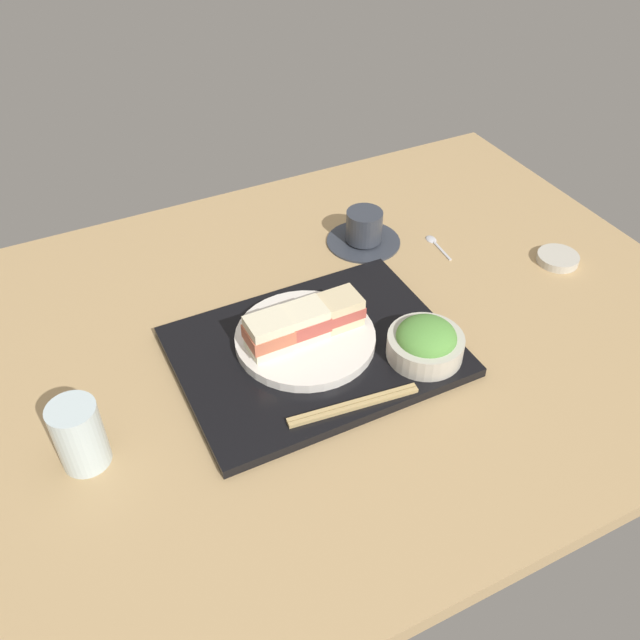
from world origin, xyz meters
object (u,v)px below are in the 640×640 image
(sandwich_plate, at_px, (305,338))
(sandwich_far, at_px, (340,310))
(sandwich_near, at_px, (269,334))
(small_sauce_dish, at_px, (558,258))
(drinking_glass, at_px, (79,435))
(salad_bowl, at_px, (426,342))
(sandwich_middle, at_px, (305,322))
(coffee_cup, at_px, (364,230))
(chopsticks_pair, at_px, (354,405))
(teaspoon, at_px, (434,241))

(sandwich_plate, bearing_deg, sandwich_far, 2.83)
(sandwich_near, bearing_deg, small_sauce_dish, 0.67)
(drinking_glass, bearing_deg, salad_bowl, -5.06)
(sandwich_plate, height_order, sandwich_middle, sandwich_middle)
(coffee_cup, bearing_deg, small_sauce_dish, -36.77)
(drinking_glass, bearing_deg, sandwich_far, 9.02)
(sandwich_plate, height_order, sandwich_far, sandwich_far)
(sandwich_middle, bearing_deg, sandwich_far, 2.83)
(sandwich_far, bearing_deg, chopsticks_pair, -110.76)
(salad_bowl, distance_m, teaspoon, 0.35)
(salad_bowl, bearing_deg, small_sauce_dish, 16.98)
(sandwich_plate, distance_m, teaspoon, 0.40)
(drinking_glass, bearing_deg, chopsticks_pair, -14.03)
(sandwich_middle, xyz_separation_m, chopsticks_pair, (0.00, -0.16, -0.04))
(sandwich_near, distance_m, sandwich_far, 0.13)
(sandwich_plate, relative_size, teaspoon, 2.50)
(sandwich_near, bearing_deg, coffee_cup, 37.40)
(salad_bowl, distance_m, drinking_glass, 0.53)
(sandwich_middle, bearing_deg, small_sauce_dish, 0.42)
(drinking_glass, bearing_deg, sandwich_plate, 10.08)
(salad_bowl, height_order, coffee_cup, salad_bowl)
(teaspoon, bearing_deg, coffee_cup, 152.61)
(salad_bowl, height_order, small_sauce_dish, salad_bowl)
(coffee_cup, bearing_deg, sandwich_middle, -136.24)
(salad_bowl, relative_size, drinking_glass, 1.14)
(sandwich_far, bearing_deg, drinking_glass, -170.98)
(sandwich_plate, bearing_deg, sandwich_middle, 135.00)
(sandwich_middle, distance_m, salad_bowl, 0.19)
(sandwich_far, bearing_deg, teaspoon, 28.29)
(sandwich_far, height_order, drinking_glass, drinking_glass)
(chopsticks_pair, height_order, coffee_cup, coffee_cup)
(coffee_cup, distance_m, small_sauce_dish, 0.38)
(salad_bowl, bearing_deg, sandwich_plate, 144.33)
(chopsticks_pair, distance_m, coffee_cup, 0.45)
(coffee_cup, xyz_separation_m, drinking_glass, (-0.61, -0.29, 0.03))
(coffee_cup, bearing_deg, salad_bowl, -103.44)
(sandwich_near, height_order, teaspoon, sandwich_near)
(sandwich_plate, height_order, drinking_glass, drinking_glass)
(sandwich_far, xyz_separation_m, salad_bowl, (0.09, -0.12, -0.01))
(sandwich_far, xyz_separation_m, drinking_glass, (-0.44, -0.07, -0.01))
(sandwich_far, height_order, chopsticks_pair, sandwich_far)
(coffee_cup, height_order, drinking_glass, drinking_glass)
(sandwich_near, xyz_separation_m, coffee_cup, (0.30, 0.23, -0.03))
(chopsticks_pair, height_order, small_sauce_dish, chopsticks_pair)
(sandwich_plate, bearing_deg, teaspoon, 24.30)
(teaspoon, bearing_deg, sandwich_plate, -155.70)
(sandwich_middle, relative_size, salad_bowl, 0.58)
(salad_bowl, relative_size, coffee_cup, 0.83)
(sandwich_near, xyz_separation_m, salad_bowl, (0.22, -0.11, -0.02))
(chopsticks_pair, relative_size, teaspoon, 2.24)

